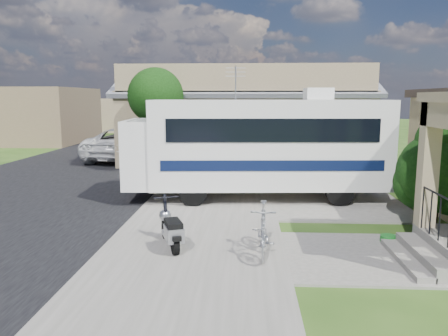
# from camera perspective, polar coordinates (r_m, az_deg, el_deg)

# --- Properties ---
(ground) EXTENTS (120.00, 120.00, 0.00)m
(ground) POSITION_cam_1_polar(r_m,az_deg,el_deg) (10.34, 2.03, -9.38)
(ground) COLOR #244713
(street_slab) EXTENTS (9.00, 80.00, 0.02)m
(street_slab) POSITION_cam_1_polar(r_m,az_deg,el_deg) (21.49, -17.82, -0.05)
(street_slab) COLOR black
(street_slab) RESTS_ON ground
(sidewalk_slab) EXTENTS (4.00, 80.00, 0.06)m
(sidewalk_slab) POSITION_cam_1_polar(r_m,az_deg,el_deg) (20.10, -0.24, -0.16)
(sidewalk_slab) COLOR slate
(sidewalk_slab) RESTS_ON ground
(driveway_slab) EXTENTS (7.00, 6.00, 0.05)m
(driveway_slab) POSITION_cam_1_polar(r_m,az_deg,el_deg) (14.73, 8.24, -3.73)
(driveway_slab) COLOR slate
(driveway_slab) RESTS_ON ground
(walk_slab) EXTENTS (4.00, 3.00, 0.05)m
(walk_slab) POSITION_cam_1_polar(r_m,az_deg,el_deg) (9.80, 20.06, -10.86)
(walk_slab) COLOR slate
(walk_slab) RESTS_ON ground
(warehouse) EXTENTS (12.50, 8.40, 5.04)m
(warehouse) POSITION_cam_1_polar(r_m,az_deg,el_deg) (23.81, 2.74, 6.03)
(warehouse) COLOR #816A51
(warehouse) RESTS_ON ground
(distant_bldg_far) EXTENTS (10.00, 8.00, 4.00)m
(distant_bldg_far) POSITION_cam_1_polar(r_m,az_deg,el_deg) (36.17, -25.36, 6.25)
(distant_bldg_far) COLOR brown
(distant_bldg_far) RESTS_ON ground
(distant_bldg_near) EXTENTS (8.00, 7.00, 3.20)m
(distant_bldg_near) POSITION_cam_1_polar(r_m,az_deg,el_deg) (46.39, -16.05, 6.73)
(distant_bldg_near) COLOR #816A51
(distant_bldg_near) RESTS_ON ground
(street_tree_a) EXTENTS (2.44, 2.40, 4.58)m
(street_tree_a) POSITION_cam_1_polar(r_m,az_deg,el_deg) (19.25, -8.57, 8.95)
(street_tree_a) COLOR black
(street_tree_a) RESTS_ON ground
(street_tree_b) EXTENTS (2.44, 2.40, 4.73)m
(street_tree_b) POSITION_cam_1_polar(r_m,az_deg,el_deg) (29.11, -4.55, 9.34)
(street_tree_b) COLOR black
(street_tree_b) RESTS_ON ground
(street_tree_c) EXTENTS (2.44, 2.40, 4.42)m
(street_tree_c) POSITION_cam_1_polar(r_m,az_deg,el_deg) (38.05, -2.72, 8.88)
(street_tree_c) COLOR black
(street_tree_c) RESTS_ON ground
(motorhome) EXTENTS (8.39, 3.12, 4.23)m
(motorhome) POSITION_cam_1_polar(r_m,az_deg,el_deg) (14.21, 4.49, 3.18)
(motorhome) COLOR silver
(motorhome) RESTS_ON ground
(shrub) EXTENTS (2.30, 2.20, 2.83)m
(shrub) POSITION_cam_1_polar(r_m,az_deg,el_deg) (12.73, 26.35, -0.12)
(shrub) COLOR black
(shrub) RESTS_ON ground
(scooter) EXTENTS (0.83, 1.53, 1.04)m
(scooter) POSITION_cam_1_polar(r_m,az_deg,el_deg) (9.61, -6.95, -7.98)
(scooter) COLOR black
(scooter) RESTS_ON ground
(bicycle) EXTENTS (0.57, 1.79, 1.07)m
(bicycle) POSITION_cam_1_polar(r_m,az_deg,el_deg) (9.22, 5.13, -8.26)
(bicycle) COLOR #9D9EA4
(bicycle) RESTS_ON ground
(pickup_truck) EXTENTS (3.95, 6.62, 1.72)m
(pickup_truck) POSITION_cam_1_polar(r_m,az_deg,el_deg) (23.93, -12.14, 3.14)
(pickup_truck) COLOR silver
(pickup_truck) RESTS_ON ground
(van) EXTENTS (3.82, 6.89, 1.89)m
(van) POSITION_cam_1_polar(r_m,az_deg,el_deg) (30.76, -9.11, 4.68)
(van) COLOR silver
(van) RESTS_ON ground
(garden_hose) EXTENTS (0.37, 0.37, 0.17)m
(garden_hose) POSITION_cam_1_polar(r_m,az_deg,el_deg) (10.74, 20.67, -8.81)
(garden_hose) COLOR #16701F
(garden_hose) RESTS_ON ground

